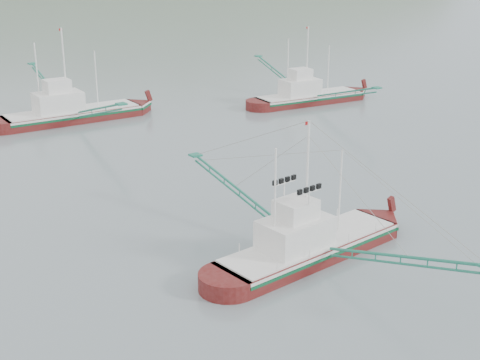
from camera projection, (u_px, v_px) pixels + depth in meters
ground at (295, 252)px, 42.86m from camera, size 1200.00×1200.00×0.00m
main_boat at (307, 238)px, 41.54m from camera, size 13.35×23.77×9.63m
bg_boat_right at (308, 91)px, 83.02m from camera, size 14.30×25.15×10.22m
bg_boat_far at (70, 108)px, 74.44m from camera, size 15.37×27.55×11.15m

